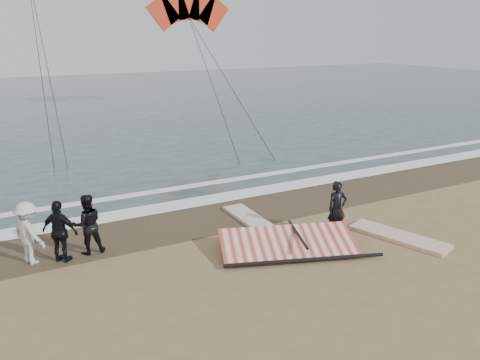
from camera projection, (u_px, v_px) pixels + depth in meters
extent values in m
plane|color=#8C704C|center=(310.00, 274.00, 11.31)|extent=(120.00, 120.00, 0.00)
cube|color=#233838|center=(79.00, 102.00, 39.22)|extent=(120.00, 54.00, 0.02)
cube|color=#4C3D2B|center=(229.00, 213.00, 15.11)|extent=(120.00, 2.80, 0.01)
cube|color=white|center=(211.00, 199.00, 16.29)|extent=(120.00, 0.90, 0.01)
cube|color=white|center=(193.00, 186.00, 17.73)|extent=(120.00, 0.45, 0.01)
imported|color=black|center=(337.00, 208.00, 13.30)|extent=(0.64, 0.47, 1.59)
cube|color=silver|center=(399.00, 237.00, 13.24)|extent=(1.64, 2.86, 0.11)
cube|color=beige|center=(251.00, 219.00, 14.47)|extent=(0.72, 2.57, 0.11)
imported|color=black|center=(87.00, 224.00, 12.17)|extent=(0.79, 0.62, 1.63)
imported|color=black|center=(60.00, 232.00, 11.69)|extent=(0.99, 0.93, 1.64)
imported|color=beige|center=(29.00, 233.00, 11.64)|extent=(1.05, 1.21, 1.63)
cube|color=black|center=(270.00, 243.00, 12.86)|extent=(2.51, 1.33, 0.09)
cube|color=red|center=(288.00, 241.00, 12.37)|extent=(3.83, 2.45, 0.38)
cylinder|color=black|center=(305.00, 260.00, 11.76)|extent=(3.96, 1.41, 0.09)
cylinder|color=black|center=(298.00, 234.00, 12.45)|extent=(0.64, 1.72, 0.08)
cylinder|color=#262626|center=(208.00, 73.00, 27.02)|extent=(0.04, 0.04, 17.23)
cylinder|color=#262626|center=(222.00, 73.00, 27.32)|extent=(0.04, 0.04, 17.09)
cylinder|color=#262626|center=(37.00, 43.00, 24.68)|extent=(0.04, 0.04, 17.40)
cylinder|color=#262626|center=(42.00, 43.00, 24.72)|extent=(0.04, 0.04, 17.52)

